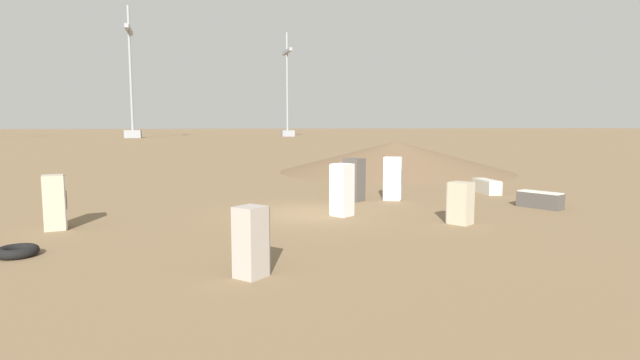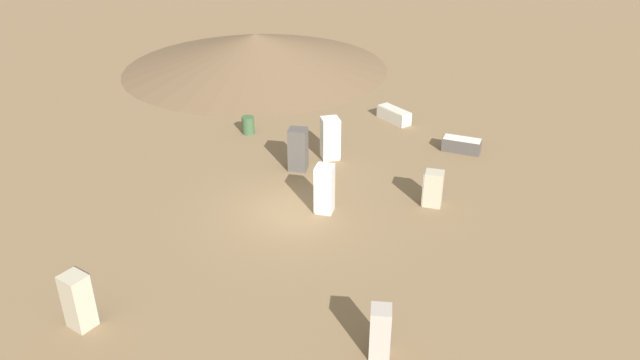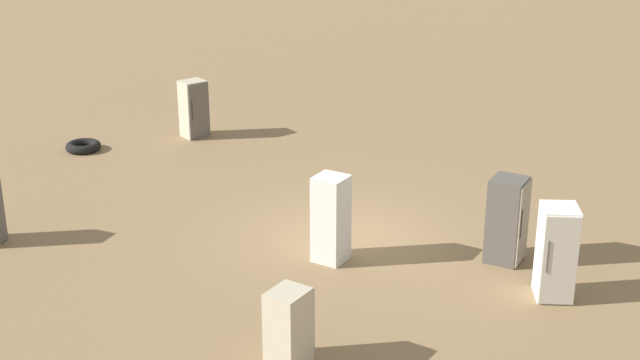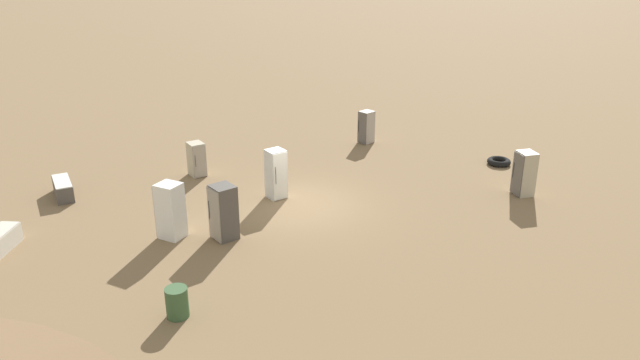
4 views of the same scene
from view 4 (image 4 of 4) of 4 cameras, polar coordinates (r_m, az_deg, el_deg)
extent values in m
plane|color=brown|center=(23.20, -1.75, -2.36)|extent=(1000.00, 1000.00, 0.00)
cube|color=#B2A88E|center=(26.36, -11.23, 1.89)|extent=(0.89, 0.86, 1.42)
cube|color=gray|center=(26.04, -10.92, 1.67)|extent=(0.32, 0.50, 1.36)
cylinder|color=#2D2D2D|center=(25.92, -11.32, 1.71)|extent=(0.02, 0.02, 0.50)
cube|color=#A89E93|center=(30.03, 4.27, 4.86)|extent=(0.81, 0.82, 1.56)
cube|color=#56514C|center=(29.81, 3.85, 4.74)|extent=(0.43, 0.38, 1.49)
cylinder|color=#2D2D2D|center=(29.89, 3.55, 4.95)|extent=(0.02, 0.02, 0.54)
cube|color=silver|center=(23.63, -4.06, 0.56)|extent=(0.88, 0.88, 1.91)
cube|color=silver|center=(23.36, -3.62, 0.32)|extent=(0.37, 0.54, 1.83)
cylinder|color=#2D2D2D|center=(23.20, -4.06, 0.40)|extent=(0.02, 0.02, 0.67)
cube|color=#4C4742|center=(25.84, -22.44, -0.76)|extent=(1.81, 1.26, 0.62)
cube|color=silver|center=(25.72, -22.54, -0.09)|extent=(1.73, 1.21, 0.04)
cube|color=#4C4742|center=(20.68, -8.78, -2.93)|extent=(1.02, 1.01, 1.86)
cube|color=gray|center=(20.52, -9.66, -3.18)|extent=(0.62, 0.46, 1.79)
cylinder|color=#2D2D2D|center=(20.69, -10.11, -2.72)|extent=(0.02, 0.02, 0.65)
cube|color=#B2A88E|center=(25.11, 18.22, 0.57)|extent=(0.82, 0.75, 1.73)
cube|color=#56514C|center=(24.94, 17.58, 0.50)|extent=(0.68, 0.18, 1.66)
cylinder|color=#2D2D2D|center=(25.09, 17.25, 0.88)|extent=(0.02, 0.02, 0.61)
cube|color=white|center=(21.06, -13.50, -2.76)|extent=(0.97, 0.99, 1.90)
cube|color=#BCB7AD|center=(21.31, -14.30, -2.55)|extent=(0.59, 0.36, 1.83)
cylinder|color=#2D2D2D|center=(21.45, -13.97, -2.07)|extent=(0.02, 0.02, 0.67)
torus|color=black|center=(28.36, 16.04, 1.63)|extent=(1.01, 1.01, 0.25)
cylinder|color=#385633|center=(17.09, -12.94, -10.86)|extent=(0.60, 0.60, 0.85)
camera|label=1|loc=(39.91, 4.61, 12.76)|focal=28.00mm
camera|label=2|loc=(39.18, 19.34, 24.51)|focal=35.00mm
camera|label=3|loc=(33.94, -32.44, 16.79)|focal=50.00mm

